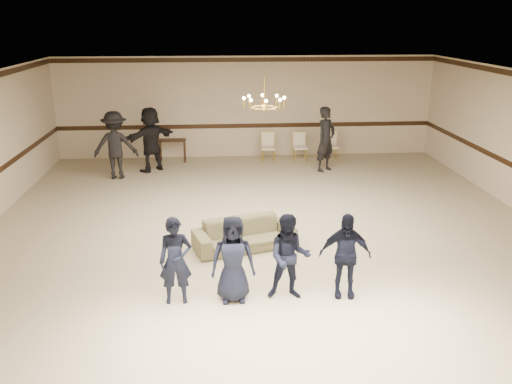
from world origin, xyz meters
TOP-DOWN VIEW (x-y plane):
  - room at (0.00, 0.00)m, footprint 12.01×14.01m
  - chair_rail at (0.00, 6.99)m, footprint 12.00×0.02m
  - crown_molding at (0.00, 6.99)m, footprint 12.00×0.02m
  - chandelier at (0.00, 1.00)m, footprint 0.94×0.94m
  - boy_a at (-1.70, -2.42)m, footprint 0.53×0.36m
  - boy_b at (-0.80, -2.42)m, footprint 0.71×0.48m
  - boy_c at (0.10, -2.42)m, footprint 0.74×0.61m
  - boy_d at (1.00, -2.42)m, footprint 0.87×0.45m
  - settee at (-0.51, -0.39)m, footprint 2.11×1.30m
  - adult_left at (-3.81, 4.73)m, footprint 1.24×0.73m
  - adult_mid at (-2.91, 5.43)m, footprint 1.72×1.54m
  - adult_right at (2.19, 5.03)m, footprint 0.82×0.80m
  - banquet_chair_left at (0.63, 6.22)m, footprint 0.45×0.45m
  - banquet_chair_mid at (1.63, 6.22)m, footprint 0.45×0.45m
  - banquet_chair_right at (2.63, 6.22)m, footprint 0.44×0.44m
  - console_table at (-2.37, 6.42)m, footprint 0.85×0.37m

SIDE VIEW (x-z plane):
  - settee at x=-0.51m, z-range 0.00..0.58m
  - console_table at x=-2.37m, z-range 0.00..0.71m
  - banquet_chair_left at x=0.63m, z-range 0.00..0.90m
  - banquet_chair_mid at x=1.63m, z-range 0.00..0.90m
  - banquet_chair_right at x=2.63m, z-range 0.00..0.90m
  - boy_a at x=-1.70m, z-range 0.00..1.42m
  - boy_b at x=-0.80m, z-range 0.00..1.42m
  - boy_c at x=0.10m, z-range 0.00..1.42m
  - boy_d at x=1.00m, z-range 0.00..1.42m
  - adult_left at x=-3.81m, z-range 0.00..1.90m
  - adult_mid at x=-2.91m, z-range 0.00..1.90m
  - adult_right at x=2.19m, z-range 0.00..1.90m
  - chair_rail at x=0.00m, z-range 0.93..1.07m
  - room at x=0.00m, z-range -0.01..3.20m
  - chandelier at x=0.00m, z-range 2.43..3.32m
  - crown_molding at x=0.00m, z-range 3.01..3.15m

